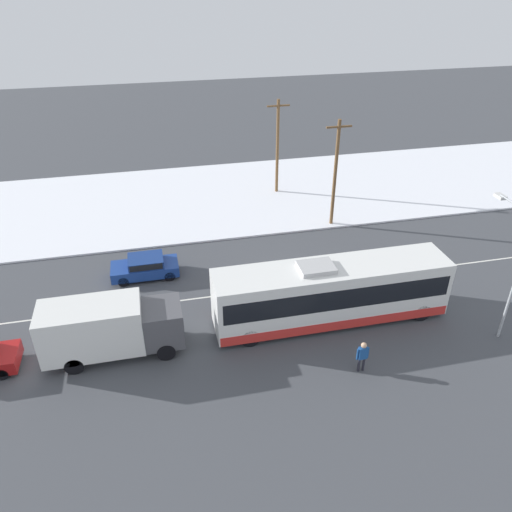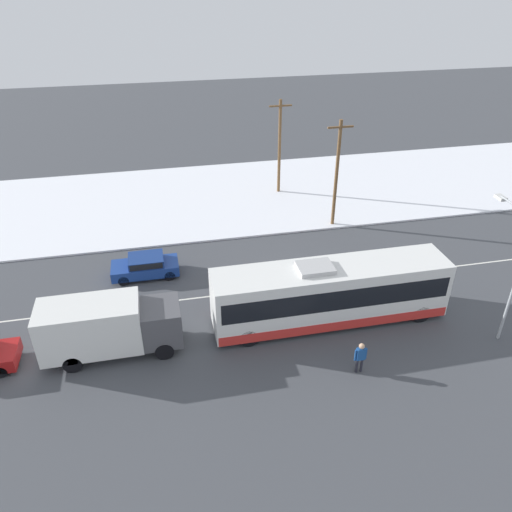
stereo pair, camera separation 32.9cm
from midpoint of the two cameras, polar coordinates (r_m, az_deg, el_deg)
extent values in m
plane|color=#424449|center=(29.90, 3.33, -3.52)|extent=(120.00, 120.00, 0.00)
cube|color=white|center=(41.61, -1.82, 7.03)|extent=(80.00, 14.51, 0.12)
cube|color=silver|center=(29.90, 3.33, -3.52)|extent=(60.00, 0.12, 0.00)
cube|color=white|center=(26.52, 8.25, -4.08)|extent=(12.43, 2.55, 3.07)
cube|color=black|center=(26.31, 8.31, -3.42)|extent=(11.93, 2.57, 1.17)
cube|color=red|center=(27.25, 8.05, -6.25)|extent=(12.31, 2.57, 0.55)
cube|color=#B2B2B2|center=(25.32, 6.55, -1.29)|extent=(1.80, 1.40, 0.24)
cylinder|color=black|center=(28.37, 18.06, -6.13)|extent=(1.00, 0.28, 1.00)
cylinder|color=black|center=(29.93, 16.01, -3.63)|extent=(1.00, 0.28, 1.00)
cylinder|color=black|center=(25.36, -1.04, -9.31)|extent=(1.00, 0.28, 1.00)
cylinder|color=black|center=(27.10, -2.04, -6.28)|extent=(1.00, 0.28, 1.00)
cube|color=silver|center=(25.29, -18.62, -7.79)|extent=(4.76, 2.30, 2.48)
cube|color=#4C4C51|center=(25.19, -10.97, -7.49)|extent=(1.90, 2.19, 1.93)
cube|color=black|center=(24.96, -8.92, -6.55)|extent=(0.06, 1.96, 0.85)
cylinder|color=black|center=(25.04, -10.60, -10.73)|extent=(0.90, 0.26, 0.90)
cylinder|color=black|center=(26.61, -10.88, -7.86)|extent=(0.90, 0.26, 0.90)
cylinder|color=black|center=(25.46, -20.42, -11.66)|extent=(0.90, 0.26, 0.90)
cylinder|color=black|center=(27.01, -20.05, -8.79)|extent=(0.90, 0.26, 0.90)
cube|color=navy|center=(31.28, -12.86, -1.44)|extent=(4.04, 1.80, 0.64)
cube|color=navy|center=(30.99, -12.79, -0.54)|extent=(2.10, 1.66, 0.48)
cube|color=black|center=(30.98, -12.80, -0.52)|extent=(1.93, 1.69, 0.39)
cylinder|color=black|center=(30.80, -15.21, -2.84)|extent=(0.64, 0.22, 0.64)
cylinder|color=black|center=(32.14, -15.19, -1.31)|extent=(0.64, 0.22, 0.64)
cylinder|color=black|center=(30.71, -10.14, -2.27)|extent=(0.64, 0.22, 0.64)
cylinder|color=black|center=(32.06, -10.34, -0.76)|extent=(0.64, 0.22, 0.64)
cylinder|color=black|center=(26.58, -27.40, -11.86)|extent=(0.64, 0.22, 0.64)
cylinder|color=black|center=(27.74, -26.78, -9.70)|extent=(0.64, 0.22, 0.64)
cylinder|color=#23232D|center=(24.51, 11.28, -12.09)|extent=(0.12, 0.12, 0.78)
cylinder|color=#23232D|center=(24.60, 11.80, -11.98)|extent=(0.12, 0.12, 0.78)
cube|color=#19478C|center=(24.08, 11.72, -10.79)|extent=(0.41, 0.22, 0.64)
sphere|color=tan|center=(23.79, 11.84, -9.96)|extent=(0.27, 0.27, 0.27)
cylinder|color=#19478C|center=(24.02, 11.14, -10.96)|extent=(0.10, 0.10, 0.61)
cylinder|color=#19478C|center=(24.20, 12.27, -10.74)|extent=(0.10, 0.10, 0.61)
cube|color=silver|center=(27.36, 25.83, 6.16)|extent=(0.36, 0.60, 0.16)
cylinder|color=brown|center=(35.64, 8.76, 9.15)|extent=(0.24, 0.24, 7.78)
cube|color=brown|center=(34.55, 9.21, 14.38)|extent=(1.80, 0.12, 0.12)
cylinder|color=brown|center=(40.83, 2.23, 12.23)|extent=(0.24, 0.24, 7.68)
cube|color=brown|center=(39.89, 2.33, 16.78)|extent=(1.80, 0.12, 0.12)
camera|label=1|loc=(0.16, -90.31, -0.19)|focal=35.00mm
camera|label=2|loc=(0.16, 89.69, 0.19)|focal=35.00mm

